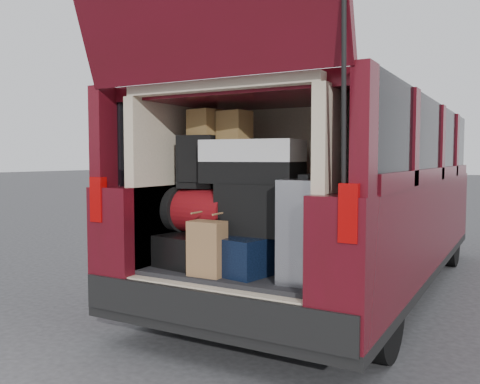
% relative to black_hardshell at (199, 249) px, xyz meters
% --- Properties ---
extents(ground, '(80.00, 80.00, 0.00)m').
position_rel_black_hardshell_xyz_m(ground, '(0.36, -0.13, -0.66)').
color(ground, '#323234').
rests_on(ground, ground).
extents(minivan, '(1.90, 5.35, 2.77)m').
position_rel_black_hardshell_xyz_m(minivan, '(0.36, 1.73, 0.25)').
color(minivan, black).
rests_on(minivan, ground).
extents(load_floor, '(1.24, 1.05, 0.55)m').
position_rel_black_hardshell_xyz_m(load_floor, '(0.36, 0.15, -0.38)').
color(load_floor, black).
rests_on(load_floor, ground).
extents(black_hardshell, '(0.47, 0.59, 0.22)m').
position_rel_black_hardshell_xyz_m(black_hardshell, '(0.00, 0.00, 0.00)').
color(black_hardshell, black).
rests_on(black_hardshell, load_floor).
extents(navy_hardshell, '(0.55, 0.63, 0.24)m').
position_rel_black_hardshell_xyz_m(navy_hardshell, '(0.39, -0.00, 0.01)').
color(navy_hardshell, black).
rests_on(navy_hardshell, load_floor).
extents(silver_roller, '(0.28, 0.43, 0.62)m').
position_rel_black_hardshell_xyz_m(silver_roller, '(0.84, -0.07, 0.20)').
color(silver_roller, silver).
rests_on(silver_roller, load_floor).
extents(kraft_bag, '(0.23, 0.15, 0.35)m').
position_rel_black_hardshell_xyz_m(kraft_bag, '(0.25, -0.27, 0.07)').
color(kraft_bag, '#8E6340').
rests_on(kraft_bag, load_floor).
extents(red_duffel, '(0.52, 0.37, 0.32)m').
position_rel_black_hardshell_xyz_m(red_duffel, '(0.01, 0.04, 0.27)').
color(red_duffel, maroon).
rests_on(red_duffel, black_hardshell).
extents(black_soft_case, '(0.47, 0.28, 0.33)m').
position_rel_black_hardshell_xyz_m(black_soft_case, '(0.43, 0.02, 0.30)').
color(black_soft_case, black).
rests_on(black_soft_case, navy_hardshell).
extents(backpack, '(0.29, 0.21, 0.37)m').
position_rel_black_hardshell_xyz_m(backpack, '(-0.04, 0.04, 0.61)').
color(backpack, black).
rests_on(backpack, red_duffel).
extents(twotone_duffel, '(0.67, 0.38, 0.29)m').
position_rel_black_hardshell_xyz_m(twotone_duffel, '(0.39, 0.06, 0.61)').
color(twotone_duffel, silver).
rests_on(twotone_duffel, black_soft_case).
extents(grocery_sack_lower, '(0.23, 0.20, 0.18)m').
position_rel_black_hardshell_xyz_m(grocery_sack_lower, '(0.00, 0.07, 0.89)').
color(grocery_sack_lower, olive).
rests_on(grocery_sack_lower, backpack).
extents(grocery_sack_upper, '(0.23, 0.20, 0.20)m').
position_rel_black_hardshell_xyz_m(grocery_sack_upper, '(0.23, 0.11, 0.86)').
color(grocery_sack_upper, olive).
rests_on(grocery_sack_upper, twotone_duffel).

